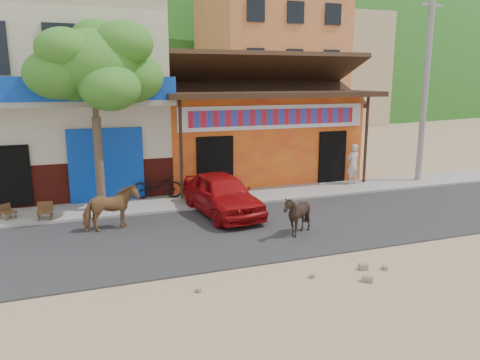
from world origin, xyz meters
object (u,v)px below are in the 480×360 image
Objects in this scene: tree at (96,117)px; cow_tan at (111,208)px; red_car at (222,194)px; pedestrian at (353,164)px; cow_dark at (297,215)px; utility_pole at (426,83)px; cafe_chair_right at (7,206)px; cafe_chair_left at (44,204)px; scooter at (158,186)px.

cow_tan is at bearing -85.99° from tree.
pedestrian reaches higher than red_car.
tree reaches higher than cow_dark.
utility_pole is 9.91× the size of cafe_chair_right.
cafe_chair_left is at bearing -62.13° from cafe_chair_right.
tree is 12.84m from utility_pole.
red_car reaches higher than cafe_chair_left.
tree is at bearing -8.09° from pedestrian.
cow_dark is 0.72× the size of pedestrian.
scooter is (-1.62, 2.40, -0.12)m from red_car.
tree is at bearing -123.07° from cow_dark.
scooter is (1.84, 2.86, -0.10)m from cow_tan.
cow_tan is 3.49m from cafe_chair_right.
cow_tan reaches higher than cafe_chair_left.
scooter is at bearing 23.70° from tree.
cow_tan is at bearing 157.41° from scooter.
pedestrian is 1.72× the size of cafe_chair_left.
utility_pole is at bearing 4.75° from red_car.
utility_pole is 5.27× the size of cow_tan.
red_car is at bearing -7.29° from cafe_chair_left.
cow_dark is 1.45× the size of cafe_chair_right.
cow_tan is (-12.66, -2.20, -3.44)m from utility_pole.
cow_dark reaches higher than cafe_chair_right.
tree is 3.78m from cafe_chair_right.
scooter is 1.08× the size of pedestrian.
cafe_chair_left is at bearing -6.04° from pedestrian.
cafe_chair_left is (-6.59, 3.72, -0.03)m from cow_dark.
cafe_chair_left is (-1.83, 1.50, -0.09)m from cow_tan.
utility_pole is at bearing 6.54° from cafe_chair_left.
utility_pole reaches higher than cow_tan.
scooter is at bearing 176.47° from utility_pole.
utility_pole is 14.93m from cafe_chair_left.
pedestrian is 12.55m from cafe_chair_right.
red_car is 2.41× the size of pedestrian.
cafe_chair_right is at bearing -8.52° from pedestrian.
tree is 10.03m from pedestrian.
tree is 5.13× the size of cow_dark.
cow_dark is (4.77, -2.23, -0.06)m from cow_tan.
pedestrian is (9.78, 0.51, -2.19)m from tree.
tree is 3.33m from scooter.
cow_tan is at bearing -73.02° from cafe_chair_right.
pedestrian reaches higher than scooter.
tree is 0.75× the size of utility_pole.
cow_tan is 0.94× the size of pedestrian.
red_car is 6.51m from pedestrian.
scooter is at bearing 24.25° from cafe_chair_left.
utility_pole reaches higher than tree.
cafe_chair_right is at bearing -179.09° from utility_pole.
red_car is (3.46, 0.46, 0.02)m from cow_tan.
tree reaches higher than cafe_chair_right.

